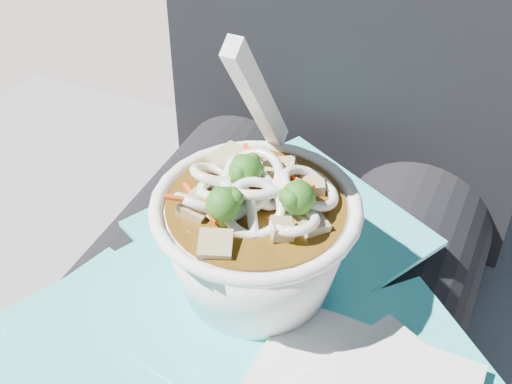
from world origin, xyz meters
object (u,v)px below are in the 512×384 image
at_px(plastic_bag, 211,345).
at_px(udon_bowl, 255,233).
at_px(lap, 228,372).
at_px(person_body, 275,266).

xyz_separation_m(plastic_bag, udon_bowl, (0.01, 0.05, 0.06)).
distance_m(lap, person_body, 0.10).
bearing_deg(plastic_bag, person_body, 93.22).
height_order(person_body, udon_bowl, person_body).
bearing_deg(person_body, plastic_bag, -86.78).
height_order(plastic_bag, udon_bowl, udon_bowl).
distance_m(person_body, udon_bowl, 0.13).
height_order(lap, plastic_bag, plastic_bag).
bearing_deg(lap, plastic_bag, -78.51).
bearing_deg(udon_bowl, lap, -129.34).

